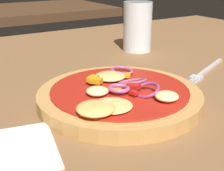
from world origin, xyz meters
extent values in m
cube|color=brown|center=(0.00, 0.00, 0.02)|extent=(1.42, 1.07, 0.04)
cylinder|color=tan|center=(-0.01, -0.01, 0.05)|extent=(0.23, 0.23, 0.02)
cylinder|color=red|center=(-0.01, -0.01, 0.06)|extent=(0.19, 0.19, 0.00)
ellipsoid|color=#F4DB8E|center=(-0.07, -0.06, 0.06)|extent=(0.03, 0.03, 0.01)
ellipsoid|color=#E5BC60|center=(-0.08, -0.06, 0.06)|extent=(0.05, 0.05, 0.01)
ellipsoid|color=#EFCC72|center=(-0.05, -0.06, 0.06)|extent=(0.05, 0.05, 0.01)
ellipsoid|color=#EFCC72|center=(0.00, 0.03, 0.06)|extent=(0.05, 0.05, 0.01)
ellipsoid|color=#F4DB8E|center=(-0.05, -0.01, 0.06)|extent=(0.03, 0.03, 0.01)
ellipsoid|color=#F4DB8E|center=(0.02, -0.07, 0.06)|extent=(0.03, 0.03, 0.01)
torus|color=#B25984|center=(0.01, -0.01, 0.06)|extent=(0.04, 0.04, 0.02)
torus|color=#B25984|center=(0.03, 0.04, 0.06)|extent=(0.05, 0.05, 0.01)
torus|color=#93386B|center=(0.01, -0.04, 0.07)|extent=(0.04, 0.04, 0.02)
torus|color=#B25984|center=(-0.02, -0.02, 0.07)|extent=(0.04, 0.04, 0.01)
cube|color=orange|center=(-0.03, 0.02, 0.07)|extent=(0.02, 0.02, 0.01)
cube|color=orange|center=(-0.03, 0.03, 0.07)|extent=(0.02, 0.02, 0.01)
cube|color=orange|center=(-0.02, -0.02, 0.06)|extent=(0.01, 0.01, 0.00)
cube|color=red|center=(0.00, -0.03, 0.07)|extent=(0.02, 0.02, 0.01)
cube|color=orange|center=(0.02, 0.02, 0.06)|extent=(0.01, 0.01, 0.00)
cube|color=red|center=(-0.01, -0.04, 0.06)|extent=(0.01, 0.01, 0.00)
cube|color=silver|center=(0.22, 0.03, 0.04)|extent=(0.12, 0.05, 0.01)
cube|color=silver|center=(0.16, 0.01, 0.04)|extent=(0.02, 0.02, 0.01)
cube|color=silver|center=(0.13, 0.00, 0.04)|extent=(0.04, 0.02, 0.00)
cube|color=silver|center=(0.13, 0.00, 0.04)|extent=(0.04, 0.02, 0.00)
cube|color=silver|center=(0.13, -0.01, 0.04)|extent=(0.04, 0.02, 0.00)
cube|color=silver|center=(0.14, -0.01, 0.04)|extent=(0.04, 0.02, 0.00)
cylinder|color=silver|center=(0.19, 0.22, 0.09)|extent=(0.06, 0.06, 0.11)
cylinder|color=gold|center=(0.19, 0.22, 0.08)|extent=(0.06, 0.06, 0.09)
cylinder|color=white|center=(0.19, 0.22, 0.13)|extent=(0.06, 0.06, 0.01)
cube|color=#4C301C|center=(0.16, 1.13, 0.02)|extent=(0.88, 0.48, 0.04)
camera|label=1|loc=(-0.24, -0.35, 0.22)|focal=50.48mm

